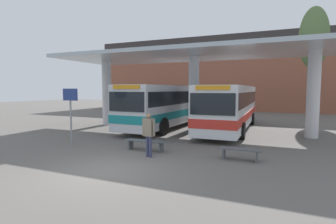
{
  "coord_description": "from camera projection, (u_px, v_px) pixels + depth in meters",
  "views": [
    {
      "loc": [
        5.44,
        -7.24,
        2.79
      ],
      "look_at": [
        0.0,
        5.42,
        1.6
      ],
      "focal_mm": 28.0,
      "sensor_mm": 36.0,
      "label": 1
    }
  ],
  "objects": [
    {
      "name": "ground_plane",
      "position": [
        106.0,
        171.0,
        9.0
      ],
      "size": [
        100.0,
        100.0,
        0.0
      ],
      "primitive_type": "plane",
      "color": "#605B56"
    },
    {
      "name": "townhouse_backdrop",
      "position": [
        235.0,
        66.0,
        33.4
      ],
      "size": [
        40.0,
        0.58,
        9.81
      ],
      "color": "brown",
      "rests_on": "ground_plane"
    },
    {
      "name": "station_canopy",
      "position": [
        194.0,
        62.0,
        17.62
      ],
      "size": [
        19.32,
        6.89,
        5.27
      ],
      "color": "silver",
      "rests_on": "ground_plane"
    },
    {
      "name": "transit_bus_left_bay",
      "position": [
        169.0,
        104.0,
        19.43
      ],
      "size": [
        2.95,
        11.24,
        3.06
      ],
      "rotation": [
        0.0,
        0.0,
        3.11
      ],
      "color": "silver",
      "rests_on": "ground_plane"
    },
    {
      "name": "transit_bus_center_bay",
      "position": [
        231.0,
        105.0,
        18.24
      ],
      "size": [
        2.85,
        11.81,
        3.02
      ],
      "rotation": [
        0.0,
        0.0,
        3.16
      ],
      "color": "silver",
      "rests_on": "ground_plane"
    },
    {
      "name": "waiting_bench_near_pillar",
      "position": [
        145.0,
        143.0,
        11.99
      ],
      "size": [
        1.97,
        0.44,
        0.46
      ],
      "color": "#4C5156",
      "rests_on": "ground_plane"
    },
    {
      "name": "waiting_bench_mid_platform",
      "position": [
        240.0,
        152.0,
        10.33
      ],
      "size": [
        1.58,
        0.44,
        0.46
      ],
      "color": "#4C5156",
      "rests_on": "ground_plane"
    },
    {
      "name": "info_sign_platform",
      "position": [
        70.0,
        105.0,
        13.18
      ],
      "size": [
        0.9,
        0.09,
        2.83
      ],
      "color": "gray",
      "rests_on": "ground_plane"
    },
    {
      "name": "pedestrian_waiting",
      "position": [
        149.0,
        131.0,
        10.76
      ],
      "size": [
        0.67,
        0.38,
        1.81
      ],
      "rotation": [
        0.0,
        0.0,
        -0.27
      ],
      "color": "#333856",
      "rests_on": "ground_plane"
    },
    {
      "name": "poplar_tree_behind_left",
      "position": [
        314.0,
        39.0,
        23.42
      ],
      "size": [
        2.5,
        2.5,
        10.17
      ],
      "color": "#473A2B",
      "rests_on": "ground_plane"
    },
    {
      "name": "parked_car_street",
      "position": [
        164.0,
        102.0,
        34.38
      ],
      "size": [
        4.39,
        2.1,
        2.33
      ],
      "rotation": [
        0.0,
        0.0,
        0.06
      ],
      "color": "silver",
      "rests_on": "ground_plane"
    }
  ]
}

